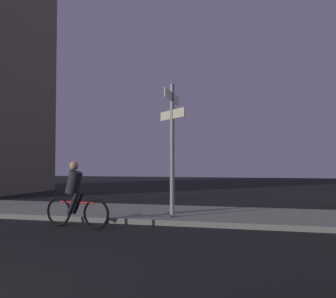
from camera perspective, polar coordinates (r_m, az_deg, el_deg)
sidewalk_kerb at (r=11.42m, az=-3.22°, el=-9.69°), size 40.00×3.37×0.14m
signpost at (r=10.00m, az=0.64°, el=1.77°), size 0.89×1.51×3.54m
cyclist at (r=9.50m, az=-13.88°, el=-7.01°), size 1.81×0.38×1.61m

